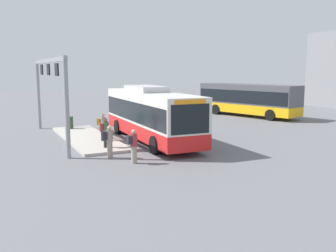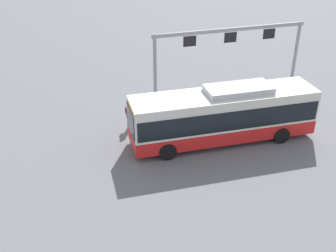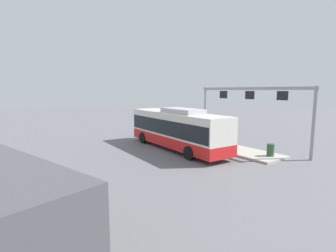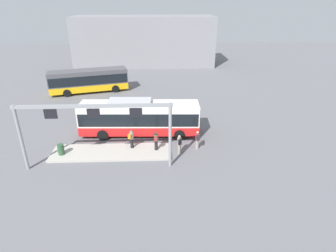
{
  "view_description": "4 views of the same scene",
  "coord_description": "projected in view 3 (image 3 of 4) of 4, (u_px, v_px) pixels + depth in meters",
  "views": [
    {
      "loc": [
        21.77,
        -9.36,
        4.51
      ],
      "look_at": [
        3.5,
        -0.47,
        1.45
      ],
      "focal_mm": 40.24,
      "sensor_mm": 36.0,
      "label": 1
    },
    {
      "loc": [
        9.38,
        19.49,
        12.88
      ],
      "look_at": [
        3.26,
        -0.54,
        1.21
      ],
      "focal_mm": 43.64,
      "sensor_mm": 36.0,
      "label": 2
    },
    {
      "loc": [
        -17.05,
        12.87,
        4.91
      ],
      "look_at": [
        2.45,
        -0.88,
        1.61
      ],
      "focal_mm": 27.74,
      "sensor_mm": 36.0,
      "label": 3
    },
    {
      "loc": [
        1.68,
        -24.26,
        11.93
      ],
      "look_at": [
        2.63,
        -1.04,
        1.28
      ],
      "focal_mm": 29.92,
      "sensor_mm": 36.0,
      "label": 4
    }
  ],
  "objects": [
    {
      "name": "ground_plane",
      "position": [
        176.0,
        149.0,
        21.82
      ],
      "size": [
        120.0,
        120.0,
        0.0
      ],
      "primitive_type": "plane",
      "color": "slate"
    },
    {
      "name": "platform_curb",
      "position": [
        225.0,
        148.0,
        22.02
      ],
      "size": [
        10.0,
        2.8,
        0.16
      ],
      "primitive_type": "cube",
      "color": "#B2ADA3",
      "rests_on": "ground"
    },
    {
      "name": "trash_bin",
      "position": [
        270.0,
        150.0,
        18.83
      ],
      "size": [
        0.52,
        0.52,
        0.9
      ],
      "primitive_type": "cylinder",
      "color": "#2D5133",
      "rests_on": "platform_curb"
    },
    {
      "name": "platform_sign_gantry",
      "position": [
        249.0,
        103.0,
        22.24
      ],
      "size": [
        11.29,
        0.24,
        5.2
      ],
      "color": "gray",
      "rests_on": "ground"
    },
    {
      "name": "person_waiting_near",
      "position": [
        186.0,
        130.0,
        26.68
      ],
      "size": [
        0.35,
        0.53,
        1.67
      ],
      "rotation": [
        0.0,
        0.0,
        1.61
      ],
      "color": "gray",
      "rests_on": "ground"
    },
    {
      "name": "person_boarding",
      "position": [
        171.0,
        128.0,
        27.58
      ],
      "size": [
        0.37,
        0.55,
        1.67
      ],
      "rotation": [
        0.0,
        0.0,
        1.66
      ],
      "color": "gray",
      "rests_on": "ground"
    },
    {
      "name": "person_waiting_far",
      "position": [
        207.0,
        134.0,
        22.92
      ],
      "size": [
        0.52,
        0.61,
        1.67
      ],
      "rotation": [
        0.0,
        0.0,
        1.07
      ],
      "color": "black",
      "rests_on": "platform_curb"
    },
    {
      "name": "person_waiting_mid",
      "position": [
        195.0,
        131.0,
        24.86
      ],
      "size": [
        0.36,
        0.54,
        1.67
      ],
      "rotation": [
        0.0,
        0.0,
        1.51
      ],
      "color": "black",
      "rests_on": "platform_curb"
    },
    {
      "name": "bus_main",
      "position": [
        176.0,
        128.0,
        21.57
      ],
      "size": [
        11.16,
        3.0,
        3.46
      ],
      "rotation": [
        0.0,
        0.0,
        -0.04
      ],
      "color": "red",
      "rests_on": "ground"
    }
  ]
}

